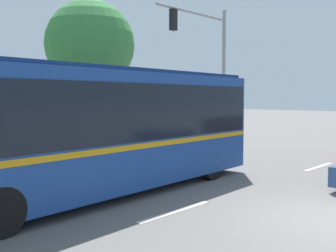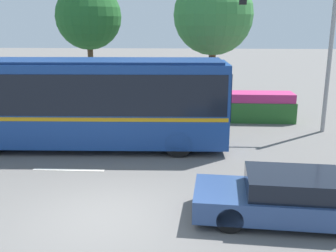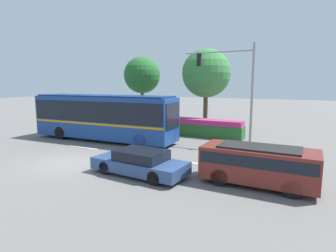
{
  "view_description": "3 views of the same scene",
  "coord_description": "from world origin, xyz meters",
  "px_view_note": "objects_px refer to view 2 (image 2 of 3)",
  "views": [
    {
      "loc": [
        -8.95,
        -2.98,
        2.67
      ],
      "look_at": [
        1.0,
        5.94,
        1.72
      ],
      "focal_mm": 43.56,
      "sensor_mm": 36.0,
      "label": 1
    },
    {
      "loc": [
        2.14,
        -9.0,
        4.73
      ],
      "look_at": [
        1.32,
        5.15,
        1.04
      ],
      "focal_mm": 42.12,
      "sensor_mm": 36.0,
      "label": 2
    },
    {
      "loc": [
        11.55,
        -10.63,
        4.3
      ],
      "look_at": [
        3.33,
        5.55,
        1.5
      ],
      "focal_mm": 29.61,
      "sensor_mm": 36.0,
      "label": 3
    }
  ],
  "objects_px": {
    "city_bus": "(78,99)",
    "street_tree_centre": "(213,15)",
    "sedan_foreground": "(289,198)",
    "traffic_light_pole": "(305,29)",
    "street_tree_left": "(89,17)"
  },
  "relations": [
    {
      "from": "traffic_light_pole",
      "to": "street_tree_left",
      "type": "xyz_separation_m",
      "value": [
        -10.57,
        4.78,
        0.6
      ]
    },
    {
      "from": "street_tree_left",
      "to": "street_tree_centre",
      "type": "relative_size",
      "value": 0.95
    },
    {
      "from": "traffic_light_pole",
      "to": "sedan_foreground",
      "type": "bearing_deg",
      "value": 74.34
    },
    {
      "from": "street_tree_left",
      "to": "street_tree_centre",
      "type": "xyz_separation_m",
      "value": [
        6.88,
        -0.32,
        0.08
      ]
    },
    {
      "from": "city_bus",
      "to": "sedan_foreground",
      "type": "relative_size",
      "value": 2.43
    },
    {
      "from": "traffic_light_pole",
      "to": "city_bus",
      "type": "bearing_deg",
      "value": 17.81
    },
    {
      "from": "sedan_foreground",
      "to": "traffic_light_pole",
      "type": "distance_m",
      "value": 9.66
    },
    {
      "from": "sedan_foreground",
      "to": "street_tree_centre",
      "type": "distance_m",
      "value": 13.81
    },
    {
      "from": "traffic_light_pole",
      "to": "street_tree_left",
      "type": "distance_m",
      "value": 11.62
    },
    {
      "from": "street_tree_centre",
      "to": "street_tree_left",
      "type": "bearing_deg",
      "value": 177.32
    },
    {
      "from": "sedan_foreground",
      "to": "street_tree_left",
      "type": "bearing_deg",
      "value": -54.27
    },
    {
      "from": "city_bus",
      "to": "street_tree_centre",
      "type": "bearing_deg",
      "value": 51.4
    },
    {
      "from": "street_tree_left",
      "to": "street_tree_centre",
      "type": "bearing_deg",
      "value": -2.68
    },
    {
      "from": "city_bus",
      "to": "sedan_foreground",
      "type": "distance_m",
      "value": 8.88
    },
    {
      "from": "city_bus",
      "to": "street_tree_left",
      "type": "relative_size",
      "value": 1.66
    }
  ]
}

